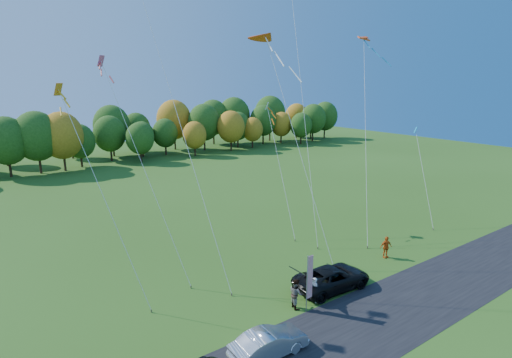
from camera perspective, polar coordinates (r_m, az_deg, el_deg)
ground at (r=27.66m, az=7.45°, el=-16.73°), size 160.00×160.00×0.00m
asphalt_strip at (r=25.33m, az=13.94°, el=-20.15°), size 90.00×6.00×0.01m
tree_line at (r=75.54m, az=-21.82°, el=2.00°), size 116.00×12.00×10.00m
black_suv at (r=28.90m, az=10.83°, el=-13.67°), size 5.81×2.95×1.57m
silver_sedan at (r=22.47m, az=1.87°, el=-22.39°), size 4.35×1.60×1.42m
person_tailgate_a at (r=27.08m, az=8.38°, el=-15.39°), size 0.44×0.64×1.71m
person_tailgate_b at (r=26.31m, az=5.72°, el=-15.97°), size 0.94×1.08×1.92m
person_east at (r=34.54m, az=18.06°, el=-9.23°), size 1.15×0.74×1.81m
feather_flag at (r=25.45m, az=7.61°, el=-13.69°), size 0.50×0.09×3.76m
kite_delta_blue at (r=28.99m, az=-12.33°, el=12.76°), size 4.13×12.86×27.90m
kite_parafoil_orange at (r=37.90m, az=6.48°, el=12.95°), size 6.59×11.38×27.45m
kite_delta_red at (r=32.20m, az=4.98°, el=8.76°), size 2.91×9.69×19.24m
kite_parafoil_rainbow at (r=39.27m, az=15.38°, el=6.34°), size 8.89×8.74×18.84m
kite_diamond_yellow at (r=25.86m, az=-20.69°, el=-3.05°), size 3.78×5.25×14.27m
kite_diamond_white at (r=37.40m, az=3.49°, el=1.47°), size 1.86×6.67×12.43m
kite_diamond_pink at (r=28.34m, az=-15.40°, el=0.63°), size 3.90×6.49×16.10m
kite_diamond_blue_low at (r=43.28m, az=22.89°, el=0.17°), size 2.76×4.92×9.81m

